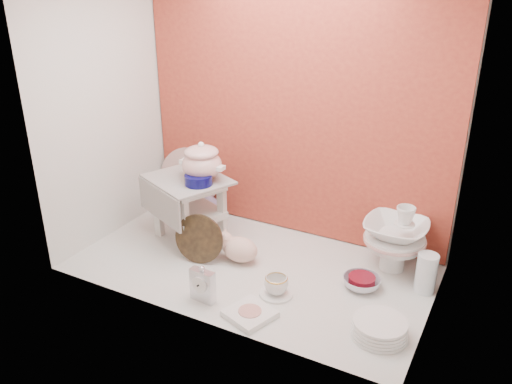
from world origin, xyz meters
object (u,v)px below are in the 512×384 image
at_px(soup_tureen, 202,161).
at_px(gold_rim_teacup, 276,285).
at_px(crystal_bowl, 362,283).
at_px(floral_platter, 189,179).
at_px(porcelain_tower, 395,237).
at_px(mantel_clock, 203,284).
at_px(step_stool, 189,209).
at_px(dinner_plate_stack, 380,328).
at_px(blue_white_vase, 203,204).
at_px(plush_pig, 240,249).

relative_size(soup_tureen, gold_rim_teacup, 2.29).
distance_m(gold_rim_teacup, crystal_bowl, 0.42).
xyz_separation_m(floral_platter, porcelain_tower, (1.34, -0.11, -0.02)).
xyz_separation_m(mantel_clock, porcelain_tower, (0.70, 0.70, 0.09)).
height_order(step_stool, crystal_bowl, step_stool).
bearing_deg(porcelain_tower, dinner_plate_stack, -80.51).
height_order(floral_platter, mantel_clock, floral_platter).
bearing_deg(mantel_clock, dinner_plate_stack, 14.81).
relative_size(gold_rim_teacup, dinner_plate_stack, 0.46).
relative_size(floral_platter, blue_white_vase, 1.77).
height_order(dinner_plate_stack, porcelain_tower, porcelain_tower).
bearing_deg(step_stool, blue_white_vase, 129.14).
xyz_separation_m(gold_rim_teacup, crystal_bowl, (0.34, 0.25, -0.03)).
bearing_deg(porcelain_tower, crystal_bowl, -108.45).
distance_m(plush_pig, porcelain_tower, 0.79).
bearing_deg(step_stool, crystal_bowl, 22.17).
height_order(soup_tureen, blue_white_vase, soup_tureen).
bearing_deg(gold_rim_teacup, step_stool, 157.92).
xyz_separation_m(soup_tureen, floral_platter, (-0.32, 0.31, -0.28)).
xyz_separation_m(soup_tureen, gold_rim_teacup, (0.60, -0.30, -0.42)).
bearing_deg(floral_platter, mantel_clock, -51.95).
bearing_deg(soup_tureen, porcelain_tower, 10.98).
distance_m(gold_rim_teacup, dinner_plate_stack, 0.52).
relative_size(blue_white_vase, gold_rim_teacup, 2.04).
relative_size(soup_tureen, blue_white_vase, 1.12).
bearing_deg(porcelain_tower, blue_white_vase, -179.99).
xyz_separation_m(floral_platter, mantel_clock, (0.63, -0.81, -0.11)).
xyz_separation_m(blue_white_vase, porcelain_tower, (1.16, 0.00, 0.07)).
bearing_deg(step_stool, gold_rim_teacup, 1.62).
relative_size(blue_white_vase, porcelain_tower, 0.63).
xyz_separation_m(blue_white_vase, crystal_bowl, (1.08, -0.25, -0.09)).
xyz_separation_m(plush_pig, porcelain_tower, (0.72, 0.31, 0.11)).
bearing_deg(gold_rim_teacup, porcelain_tower, 49.64).
bearing_deg(soup_tureen, blue_white_vase, 125.75).
xyz_separation_m(floral_platter, crystal_bowl, (1.25, -0.36, -0.17)).
distance_m(mantel_clock, gold_rim_teacup, 0.35).
xyz_separation_m(step_stool, soup_tureen, (0.08, 0.02, 0.29)).
height_order(blue_white_vase, gold_rim_teacup, blue_white_vase).
xyz_separation_m(soup_tureen, blue_white_vase, (-0.14, 0.20, -0.36)).
bearing_deg(crystal_bowl, floral_platter, 163.90).
height_order(soup_tureen, plush_pig, soup_tureen).
height_order(step_stool, porcelain_tower, step_stool).
distance_m(soup_tureen, porcelain_tower, 1.08).
xyz_separation_m(floral_platter, dinner_plate_stack, (1.43, -0.67, -0.16)).
bearing_deg(floral_platter, blue_white_vase, -32.81).
xyz_separation_m(floral_platter, plush_pig, (0.61, -0.42, -0.13)).
bearing_deg(mantel_clock, blue_white_vase, 128.26).
distance_m(soup_tureen, gold_rim_teacup, 0.79).
bearing_deg(porcelain_tower, floral_platter, 175.14).
bearing_deg(dinner_plate_stack, porcelain_tower, 99.49).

